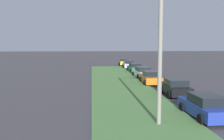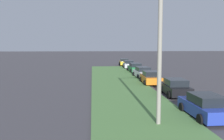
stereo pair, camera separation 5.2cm
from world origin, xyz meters
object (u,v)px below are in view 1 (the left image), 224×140
Objects in this scene: parked_car_white at (143,72)px; parked_car_blue at (205,106)px; parked_car_orange at (151,78)px; parked_car_green at (135,68)px; parked_car_silver at (128,64)px; parked_car_yellow at (124,62)px; streetlight at (166,45)px; parked_car_black at (175,87)px.

parked_car_blue is at bearing 177.34° from parked_car_white.
parked_car_green is (11.92, -0.27, 0.00)m from parked_car_orange.
parked_car_blue is 31.72m from parked_car_silver.
parked_car_silver and parked_car_yellow have the same top height.
parked_car_green and parked_car_silver have the same top height.
parked_car_blue is at bearing -68.61° from streetlight.
parked_car_white is 13.36m from parked_car_silver.
parked_car_green is at bearing -1.50° from parked_car_blue.
parked_car_orange is (6.38, 0.65, 0.00)m from parked_car_black.
parked_car_orange is at bearing -178.41° from parked_car_silver.
parked_car_black is 0.99× the size of parked_car_yellow.
parked_car_white is at bearing 0.06° from parked_car_orange.
parked_car_white is 1.01× the size of parked_car_green.
parked_car_yellow is at bearing -2.99° from parked_car_white.
streetlight reaches higher than parked_car_blue.
parked_car_silver is (13.36, -0.05, 0.00)m from parked_car_white.
parked_car_orange is at bearing -0.37° from parked_car_blue.
parked_car_blue and parked_car_green have the same top height.
parked_car_yellow is at bearing -4.03° from streetlight.
streetlight is (-1.12, 2.86, 3.67)m from parked_car_blue.
streetlight is (-19.48, 2.74, 3.67)m from parked_car_white.
parked_car_blue is at bearing -177.02° from parked_car_yellow.
parked_car_yellow is (24.60, -0.13, 0.00)m from parked_car_orange.
parked_car_yellow is at bearing 2.25° from parked_car_black.
parked_car_blue is at bearing -177.40° from parked_car_orange.
parked_car_blue is 0.99× the size of parked_car_yellow.
parked_car_white is 19.35m from parked_car_yellow.
parked_car_blue is 13.11m from parked_car_orange.
parked_car_green is 0.58× the size of streetlight.
parked_car_orange and parked_car_silver have the same top height.
parked_car_orange is at bearing -10.39° from streetlight.
parked_car_green is at bearing 0.23° from parked_car_orange.
parked_car_green is at bearing -4.16° from parked_car_white.
parked_car_yellow is (12.68, 0.14, 0.00)m from parked_car_green.
parked_car_yellow is (37.71, 0.12, 0.00)m from parked_car_blue.
parked_car_white is (11.63, 0.51, 0.00)m from parked_car_black.
parked_car_white is at bearing -1.10° from parked_car_blue.
streetlight is (-14.23, 2.61, 3.67)m from parked_car_orange.
parked_car_blue is at bearing -177.72° from parked_car_silver.
streetlight is at bearing 172.18° from parked_car_green.
parked_car_blue is 37.71m from parked_car_yellow.
parked_car_silver is 0.58× the size of streetlight.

